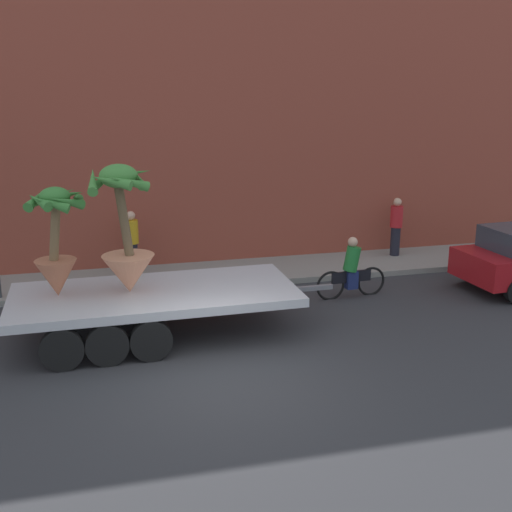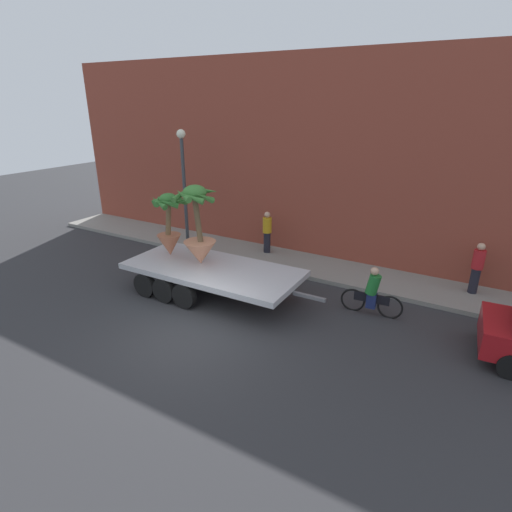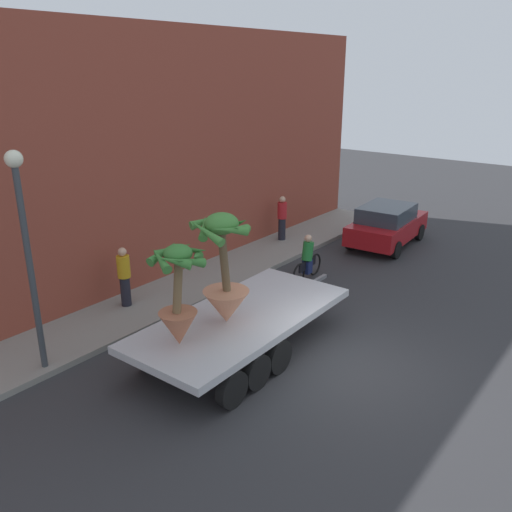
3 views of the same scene
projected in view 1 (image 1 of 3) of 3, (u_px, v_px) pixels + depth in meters
The scene contains 9 objects.
ground_plane at pixel (225, 380), 11.29m from camera, with size 60.00×60.00×0.00m, color #2D2D30.
sidewalk at pixel (179, 277), 16.97m from camera, with size 24.00×2.20×0.15m, color gray.
building_facade at pixel (166, 129), 17.56m from camera, with size 24.00×1.20×7.70m, color brown.
flatbed_trailer at pixel (144, 301), 13.02m from camera, with size 6.79×2.69×0.98m.
potted_palm_rear at pixel (125, 240), 12.65m from camera, with size 1.30×1.39×2.60m.
potted_palm_middle at pixel (56, 245), 12.44m from camera, with size 1.18×1.23×2.19m.
cyclist at pixel (352, 271), 15.48m from camera, with size 1.84×0.37×1.54m.
pedestrian_near_gate at pixel (132, 242), 16.75m from camera, with size 0.36×0.36×1.71m.
pedestrian_far_left at pixel (396, 226), 18.62m from camera, with size 0.36×0.36×1.71m.
Camera 1 is at (-2.00, -10.12, 5.11)m, focal length 44.70 mm.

